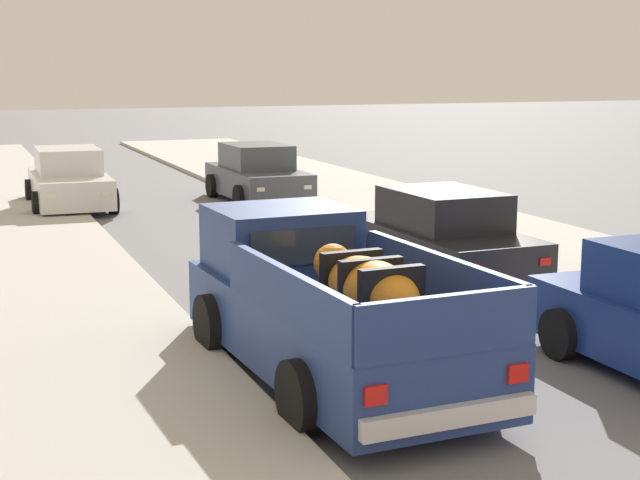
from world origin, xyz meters
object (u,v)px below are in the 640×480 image
at_px(pickup_truck, 326,307).
at_px(car_left_mid, 440,238).
at_px(car_left_far, 69,180).
at_px(car_right_mid, 257,175).

bearing_deg(pickup_truck, car_left_mid, 47.72).
bearing_deg(car_left_mid, car_left_far, 114.47).
bearing_deg(car_left_mid, car_right_mid, 90.24).
distance_m(car_left_mid, car_right_mid, 10.13).
height_order(car_left_mid, car_left_far, same).
relative_size(car_right_mid, car_left_far, 1.00).
distance_m(car_left_mid, car_left_far, 11.78).
height_order(pickup_truck, car_right_mid, pickup_truck).
bearing_deg(car_left_far, car_right_mid, -6.89).
relative_size(car_left_mid, car_right_mid, 1.01).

